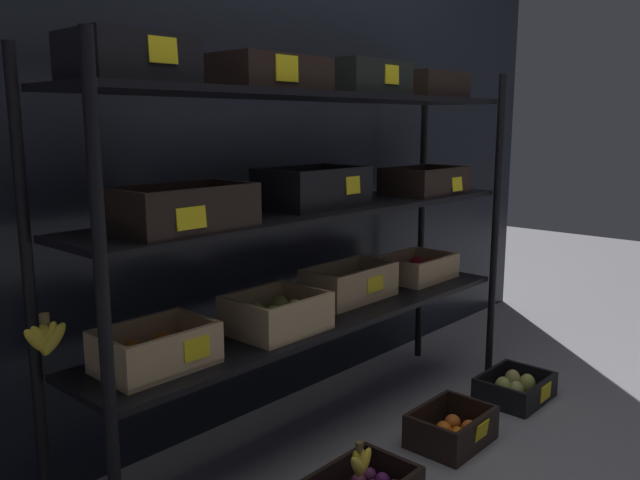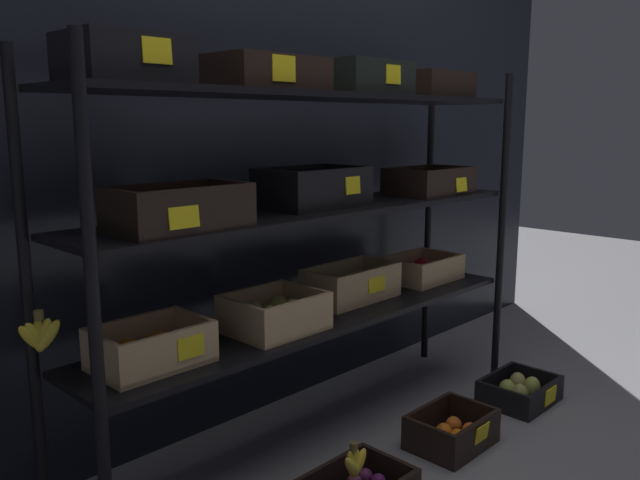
% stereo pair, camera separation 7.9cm
% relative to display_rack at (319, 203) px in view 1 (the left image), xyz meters
% --- Properties ---
extents(ground_plane, '(10.00, 10.00, 0.00)m').
position_rel_display_rack_xyz_m(ground_plane, '(-0.00, -0.00, -0.87)').
color(ground_plane, gray).
extents(storefront_wall, '(4.28, 0.12, 2.52)m').
position_rel_display_rack_xyz_m(storefront_wall, '(-0.00, 0.39, 0.39)').
color(storefront_wall, black).
rests_on(storefront_wall, ground_plane).
extents(display_rack, '(2.00, 0.42, 1.38)m').
position_rel_display_rack_xyz_m(display_rack, '(0.00, 0.00, 0.00)').
color(display_rack, black).
rests_on(display_rack, ground_plane).
extents(crate_ground_tangerine, '(0.30, 0.23, 0.13)m').
position_rel_display_rack_xyz_m(crate_ground_tangerine, '(0.27, -0.40, -0.82)').
color(crate_ground_tangerine, black).
rests_on(crate_ground_tangerine, ground_plane).
extents(crate_ground_pear, '(0.31, 0.25, 0.10)m').
position_rel_display_rack_xyz_m(crate_ground_pear, '(0.78, -0.40, -0.82)').
color(crate_ground_pear, black).
rests_on(crate_ground_pear, ground_plane).
extents(banana_bunch_loose, '(0.11, 0.04, 0.12)m').
position_rel_display_rack_xyz_m(banana_bunch_loose, '(-0.27, -0.41, -0.72)').
color(banana_bunch_loose, brown).
rests_on(banana_bunch_loose, crate_ground_plum).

